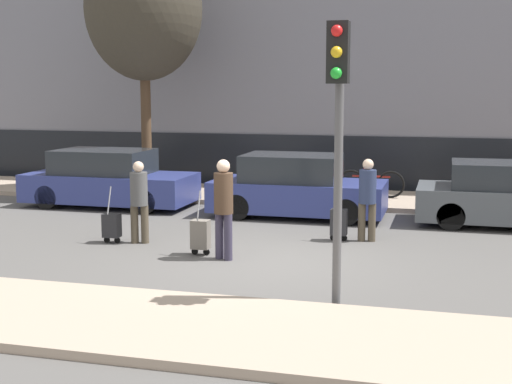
% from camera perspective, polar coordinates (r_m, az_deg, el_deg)
% --- Properties ---
extents(ground_plane, '(80.00, 80.00, 0.00)m').
position_cam_1_polar(ground_plane, '(12.56, 0.39, -5.56)').
color(ground_plane, '#565451').
extents(sidewalk_near, '(28.00, 2.50, 0.12)m').
position_cam_1_polar(sidewalk_near, '(9.11, -5.73, -10.66)').
color(sidewalk_near, tan).
rests_on(sidewalk_near, ground_plane).
extents(sidewalk_far, '(28.00, 3.00, 0.12)m').
position_cam_1_polar(sidewalk_far, '(19.27, 5.69, -0.50)').
color(sidewalk_far, tan).
rests_on(sidewalk_far, ground_plane).
extents(building_facade, '(28.00, 2.43, 10.98)m').
position_cam_1_polar(building_facade, '(22.52, 7.37, 14.57)').
color(building_facade, slate).
rests_on(building_facade, ground_plane).
extents(parked_car_0, '(4.27, 1.85, 1.45)m').
position_cam_1_polar(parked_car_0, '(18.59, -11.73, 0.95)').
color(parked_car_0, navy).
rests_on(parked_car_0, ground_plane).
extents(parked_car_1, '(4.04, 1.83, 1.46)m').
position_cam_1_polar(parked_car_1, '(16.78, 3.25, 0.33)').
color(parked_car_1, navy).
rests_on(parked_car_1, ground_plane).
extents(parked_car_2, '(3.93, 1.85, 1.40)m').
position_cam_1_polar(parked_car_2, '(16.54, 19.45, -0.33)').
color(parked_car_2, '#4C5156').
rests_on(parked_car_2, ground_plane).
extents(pedestrian_left, '(0.34, 0.34, 1.61)m').
position_cam_1_polar(pedestrian_left, '(14.01, -9.34, -0.41)').
color(pedestrian_left, '#4C4233').
rests_on(pedestrian_left, ground_plane).
extents(trolley_left, '(0.34, 0.29, 1.12)m').
position_cam_1_polar(trolley_left, '(14.21, -11.47, -2.64)').
color(trolley_left, '#262628').
rests_on(trolley_left, ground_plane).
extents(pedestrian_center, '(0.34, 0.34, 1.78)m').
position_cam_1_polar(pedestrian_center, '(12.51, -2.61, -0.87)').
color(pedestrian_center, '#383347').
rests_on(pedestrian_center, ground_plane).
extents(trolley_center, '(0.34, 0.29, 1.18)m').
position_cam_1_polar(trolley_center, '(12.98, -4.47, -3.41)').
color(trolley_center, slate).
rests_on(trolley_center, ground_plane).
extents(pedestrian_right, '(0.35, 0.34, 1.64)m').
position_cam_1_polar(pedestrian_right, '(14.16, 8.91, -0.24)').
color(pedestrian_right, '#4C4233').
rests_on(pedestrian_right, ground_plane).
extents(trolley_right, '(0.34, 0.29, 1.17)m').
position_cam_1_polar(trolley_right, '(14.22, 6.64, -2.41)').
color(trolley_right, '#262628').
rests_on(trolley_right, ground_plane).
extents(traffic_light, '(0.28, 0.47, 3.87)m').
position_cam_1_polar(traffic_light, '(9.54, 6.59, 6.70)').
color(traffic_light, '#515154').
rests_on(traffic_light, ground_plane).
extents(parked_bicycle, '(1.77, 0.06, 0.96)m').
position_cam_1_polar(parked_bicycle, '(19.17, 9.18, 0.69)').
color(parked_bicycle, black).
rests_on(parked_bicycle, sidewalk_far).
extents(bare_tree_near_crossing, '(3.21, 3.21, 6.99)m').
position_cam_1_polar(bare_tree_near_crossing, '(20.28, -8.98, 14.26)').
color(bare_tree_near_crossing, '#4C3826').
rests_on(bare_tree_near_crossing, sidewalk_far).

